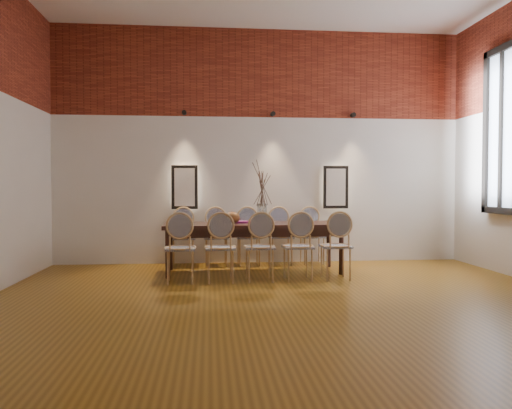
{
  "coord_description": "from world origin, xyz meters",
  "views": [
    {
      "loc": [
        -0.89,
        -5.06,
        1.3
      ],
      "look_at": [
        -0.22,
        2.1,
        1.05
      ],
      "focal_mm": 35.0,
      "sensor_mm": 36.0,
      "label": 1
    }
  ],
  "objects": [
    {
      "name": "chair_near_b",
      "position": [
        -0.74,
        1.77,
        0.47
      ],
      "size": [
        0.45,
        0.45,
        0.94
      ],
      "primitive_type": null,
      "rotation": [
        0.0,
        0.0,
        0.03
      ],
      "color": "tan",
      "rests_on": "floor"
    },
    {
      "name": "wall_back",
      "position": [
        0.0,
        3.55,
        2.0
      ],
      "size": [
        7.0,
        0.1,
        4.0
      ],
      "primitive_type": "cube",
      "color": "silver",
      "rests_on": "ground"
    },
    {
      "name": "window_frame",
      "position": [
        3.44,
        2.0,
        2.15
      ],
      "size": [
        0.08,
        0.9,
        2.5
      ],
      "primitive_type": "cube",
      "color": "black",
      "rests_on": "wall_right"
    },
    {
      "name": "chair_far_d",
      "position": [
        0.31,
        3.22,
        0.47
      ],
      "size": [
        0.45,
        0.45,
        0.94
      ],
      "primitive_type": null,
      "rotation": [
        0.0,
        0.0,
        3.17
      ],
      "color": "tan",
      "rests_on": "floor"
    },
    {
      "name": "chair_near_d",
      "position": [
        0.34,
        1.79,
        0.47
      ],
      "size": [
        0.45,
        0.45,
        0.94
      ],
      "primitive_type": null,
      "rotation": [
        0.0,
        0.0,
        0.03
      ],
      "color": "tan",
      "rests_on": "floor"
    },
    {
      "name": "dining_table",
      "position": [
        -0.22,
        2.5,
        0.38
      ],
      "size": [
        2.73,
        0.94,
        0.75
      ],
      "primitive_type": "cube",
      "rotation": [
        0.0,
        0.0,
        0.03
      ],
      "color": "#321914",
      "rests_on": "floor"
    },
    {
      "name": "chair_near_e",
      "position": [
        0.89,
        1.81,
        0.47
      ],
      "size": [
        0.45,
        0.45,
        0.94
      ],
      "primitive_type": null,
      "rotation": [
        0.0,
        0.0,
        0.03
      ],
      "color": "tan",
      "rests_on": "floor"
    },
    {
      "name": "spot_fixture_left",
      "position": [
        -1.3,
        3.42,
        2.55
      ],
      "size": [
        0.08,
        0.1,
        0.08
      ],
      "primitive_type": "cylinder",
      "rotation": [
        1.57,
        0.0,
        0.0
      ],
      "color": "black",
      "rests_on": "wall_back"
    },
    {
      "name": "vase",
      "position": [
        -0.09,
        2.5,
        0.9
      ],
      "size": [
        0.14,
        0.14,
        0.3
      ],
      "primitive_type": "cylinder",
      "color": "silver",
      "rests_on": "dining_table"
    },
    {
      "name": "chair_far_c",
      "position": [
        -0.23,
        3.21,
        0.47
      ],
      "size": [
        0.45,
        0.45,
        0.94
      ],
      "primitive_type": null,
      "rotation": [
        0.0,
        0.0,
        3.17
      ],
      "color": "tan",
      "rests_on": "floor"
    },
    {
      "name": "bowl",
      "position": [
        -0.55,
        2.44,
        0.84
      ],
      "size": [
        0.24,
        0.24,
        0.18
      ],
      "primitive_type": "ellipsoid",
      "color": "brown",
      "rests_on": "dining_table"
    },
    {
      "name": "chair_far_a",
      "position": [
        -1.32,
        3.18,
        0.47
      ],
      "size": [
        0.45,
        0.45,
        0.94
      ],
      "primitive_type": null,
      "rotation": [
        0.0,
        0.0,
        3.17
      ],
      "color": "tan",
      "rests_on": "floor"
    },
    {
      "name": "chair_far_b",
      "position": [
        -0.78,
        3.2,
        0.47
      ],
      "size": [
        0.45,
        0.45,
        0.94
      ],
      "primitive_type": null,
      "rotation": [
        0.0,
        0.0,
        3.17
      ],
      "color": "tan",
      "rests_on": "floor"
    },
    {
      "name": "niche_left",
      "position": [
        -1.3,
        3.45,
        1.3
      ],
      "size": [
        0.36,
        0.06,
        0.66
      ],
      "primitive_type": "cube",
      "color": "#FFEAC6",
      "rests_on": "wall_back"
    },
    {
      "name": "dried_branches",
      "position": [
        -0.09,
        2.5,
        1.35
      ],
      "size": [
        0.5,
        0.5,
        0.7
      ],
      "primitive_type": null,
      "color": "#483326",
      "rests_on": "vase"
    },
    {
      "name": "window_glass",
      "position": [
        3.46,
        2.0,
        2.15
      ],
      "size": [
        0.02,
        0.78,
        2.38
      ],
      "primitive_type": "cube",
      "color": "silver",
      "rests_on": "wall_right"
    },
    {
      "name": "brick_band_back",
      "position": [
        0.0,
        3.48,
        3.25
      ],
      "size": [
        7.0,
        0.02,
        1.5
      ],
      "primitive_type": "cube",
      "color": "maroon",
      "rests_on": "ground"
    },
    {
      "name": "chair_near_a",
      "position": [
        -1.28,
        1.75,
        0.47
      ],
      "size": [
        0.45,
        0.45,
        0.94
      ],
      "primitive_type": null,
      "rotation": [
        0.0,
        0.0,
        0.03
      ],
      "color": "tan",
      "rests_on": "floor"
    },
    {
      "name": "spot_fixture_mid",
      "position": [
        0.2,
        3.42,
        2.55
      ],
      "size": [
        0.08,
        0.1,
        0.08
      ],
      "primitive_type": "cylinder",
      "rotation": [
        1.57,
        0.0,
        0.0
      ],
      "color": "black",
      "rests_on": "wall_back"
    },
    {
      "name": "chair_far_e",
      "position": [
        0.85,
        3.24,
        0.47
      ],
      "size": [
        0.45,
        0.45,
        0.94
      ],
      "primitive_type": null,
      "rotation": [
        0.0,
        0.0,
        3.17
      ],
      "color": "tan",
      "rests_on": "floor"
    },
    {
      "name": "chair_near_c",
      "position": [
        -0.2,
        1.78,
        0.47
      ],
      "size": [
        0.45,
        0.45,
        0.94
      ],
      "primitive_type": null,
      "rotation": [
        0.0,
        0.0,
        0.03
      ],
      "color": "tan",
      "rests_on": "floor"
    },
    {
      "name": "spot_fixture_right",
      "position": [
        1.6,
        3.42,
        2.55
      ],
      "size": [
        0.08,
        0.1,
        0.08
      ],
      "primitive_type": "cylinder",
      "rotation": [
        1.57,
        0.0,
        0.0
      ],
      "color": "black",
      "rests_on": "wall_back"
    },
    {
      "name": "niche_right",
      "position": [
        1.3,
        3.45,
        1.3
      ],
      "size": [
        0.36,
        0.06,
        0.66
      ],
      "primitive_type": "cube",
      "color": "#FFEAC6",
      "rests_on": "wall_back"
    },
    {
      "name": "window_mullion",
      "position": [
        3.44,
        2.0,
        2.15
      ],
      "size": [
        0.06,
        0.06,
        2.4
      ],
      "primitive_type": "cube",
      "color": "black",
      "rests_on": "wall_right"
    },
    {
      "name": "floor",
      "position": [
        0.0,
        0.0,
        -0.01
      ],
      "size": [
        7.0,
        7.0,
        0.02
      ],
      "primitive_type": "cube",
      "color": "#885B16",
      "rests_on": "ground"
    },
    {
      "name": "book",
      "position": [
        -0.36,
        2.56,
        0.77
      ],
      "size": [
        0.26,
        0.19,
        0.03
      ],
      "primitive_type": "cube",
      "rotation": [
        0.0,
        0.0,
        0.03
      ],
      "color": "#8D2173",
      "rests_on": "dining_table"
    }
  ]
}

